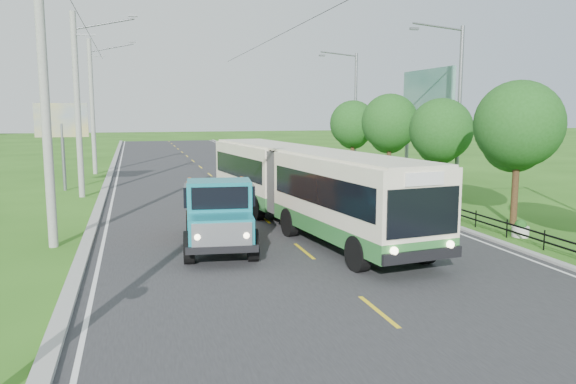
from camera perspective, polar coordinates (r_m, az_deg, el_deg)
name	(u,v)px	position (r m, az deg, el deg)	size (l,w,h in m)	color
ground	(378,312)	(13.81, 9.15, -11.94)	(240.00, 240.00, 0.00)	#2A5D16
road	(233,194)	(32.57, -5.62, -0.15)	(14.00, 120.00, 0.02)	#28282B
curb_left	(102,197)	(32.14, -18.36, -0.53)	(0.40, 120.00, 0.15)	#9E9E99
curb_right	(348,188)	(34.50, 6.16, 0.38)	(0.30, 120.00, 0.10)	#9E9E99
edge_line_left	(113,198)	(32.13, -17.38, -0.59)	(0.12, 120.00, 0.00)	silver
edge_line_right	(341,189)	(34.32, 5.39, 0.30)	(0.12, 120.00, 0.00)	silver
centre_dash	(378,311)	(13.81, 9.15, -11.85)	(0.12, 2.20, 0.00)	yellow
railing_right	(407,198)	(29.41, 12.02, -0.63)	(0.04, 40.00, 0.60)	black
pole_near	(46,100)	(20.95, -23.37, 8.54)	(3.51, 0.32, 10.00)	gray
pole_mid	(78,104)	(32.88, -20.55, 8.34)	(3.51, 0.32, 10.00)	gray
pole_far	(93,106)	(44.85, -19.23, 8.24)	(3.51, 0.32, 10.00)	gray
tree_third	(517,129)	(25.14, 22.27, 5.91)	(3.60, 3.62, 6.00)	#382314
tree_fourth	(440,134)	(30.12, 15.23, 5.75)	(3.24, 3.31, 5.40)	#382314
tree_fifth	(390,125)	(35.41, 10.28, 6.67)	(3.48, 3.52, 5.80)	#382314
tree_back	(353,126)	(40.90, 6.61, 6.66)	(3.30, 3.36, 5.50)	#382314
streetlight_mid	(457,108)	(30.39, 16.75, 8.20)	(3.02, 0.20, 9.07)	slate
streetlight_far	(354,109)	(42.90, 6.68, 8.40)	(3.02, 0.20, 9.07)	slate
planter_near	(520,229)	(23.10, 22.54, -3.52)	(0.64, 0.64, 0.67)	silver
planter_mid	(418,198)	(29.69, 13.04, -0.61)	(0.64, 0.64, 0.67)	silver
planter_far	(358,180)	(36.85, 7.12, 1.23)	(0.64, 0.64, 0.67)	silver
billboard_left	(62,126)	(35.99, -22.01, 6.25)	(3.00, 0.20, 5.20)	slate
billboard_right	(427,101)	(36.40, 13.95, 8.95)	(0.24, 6.00, 7.30)	slate
bus	(302,181)	(22.96, 1.42, 1.12)	(4.73, 16.54, 3.16)	#2D7233
dump_truck	(219,208)	(19.66, -7.07, -1.63)	(2.87, 6.07, 2.46)	#167886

